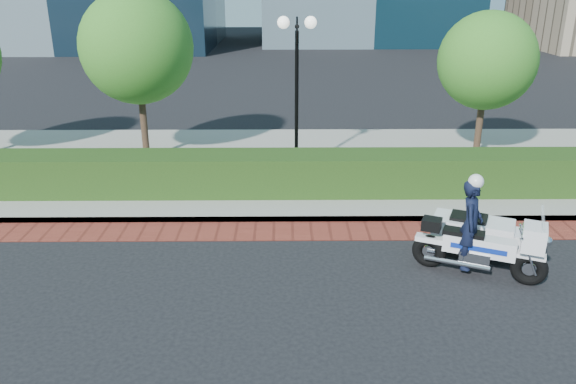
{
  "coord_description": "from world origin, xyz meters",
  "views": [
    {
      "loc": [
        0.62,
        -9.82,
        5.21
      ],
      "look_at": [
        0.73,
        1.32,
        1.0
      ],
      "focal_mm": 35.0,
      "sensor_mm": 36.0,
      "label": 1
    }
  ],
  "objects_px": {
    "tree_b": "(137,47)",
    "police_motorcycle": "(476,234)",
    "lamppost": "(297,71)",
    "tree_c": "(487,61)"
  },
  "relations": [
    {
      "from": "lamppost",
      "to": "tree_b",
      "type": "xyz_separation_m",
      "value": [
        -4.5,
        1.3,
        0.48
      ]
    },
    {
      "from": "tree_b",
      "to": "tree_c",
      "type": "height_order",
      "value": "tree_b"
    },
    {
      "from": "tree_b",
      "to": "police_motorcycle",
      "type": "distance_m",
      "value": 10.61
    },
    {
      "from": "police_motorcycle",
      "to": "lamppost",
      "type": "bearing_deg",
      "value": 145.43
    },
    {
      "from": "tree_c",
      "to": "police_motorcycle",
      "type": "distance_m",
      "value": 7.39
    },
    {
      "from": "police_motorcycle",
      "to": "tree_c",
      "type": "bearing_deg",
      "value": 95.41
    },
    {
      "from": "lamppost",
      "to": "tree_c",
      "type": "distance_m",
      "value": 5.65
    },
    {
      "from": "lamppost",
      "to": "tree_b",
      "type": "bearing_deg",
      "value": 163.89
    },
    {
      "from": "lamppost",
      "to": "tree_b",
      "type": "distance_m",
      "value": 4.71
    },
    {
      "from": "lamppost",
      "to": "tree_c",
      "type": "relative_size",
      "value": 0.98
    }
  ]
}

